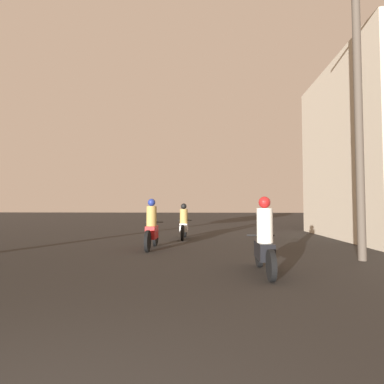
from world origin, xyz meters
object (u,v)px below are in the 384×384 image
motorcycle_black (264,242)px  utility_pole_near (358,94)px  motorcycle_red (152,229)px  motorcycle_white (184,225)px

motorcycle_black → utility_pole_near: utility_pole_near is taller
motorcycle_red → motorcycle_white: size_ratio=1.02×
motorcycle_white → utility_pole_near: utility_pole_near is taller
motorcycle_black → motorcycle_red: motorcycle_red is taller
motorcycle_black → motorcycle_white: size_ratio=0.97×
motorcycle_black → utility_pole_near: bearing=24.2°
motorcycle_black → motorcycle_red: bearing=125.4°
motorcycle_red → motorcycle_black: bearing=-58.3°
motorcycle_red → motorcycle_white: (0.80, 2.95, -0.05)m
motorcycle_white → utility_pole_near: (4.90, -4.73, 3.68)m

